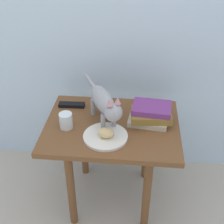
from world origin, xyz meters
name	(u,v)px	position (x,y,z in m)	size (l,w,h in m)	color
ground_plane	(112,196)	(0.00, 0.00, 0.00)	(6.00, 6.00, 0.00)	#B2A899
back_panel	(119,5)	(0.00, 0.39, 1.10)	(4.00, 0.04, 2.20)	silver
side_table	(112,138)	(0.00, 0.00, 0.48)	(0.72, 0.54, 0.57)	brown
plate	(105,136)	(-0.02, -0.12, 0.58)	(0.23, 0.23, 0.01)	silver
bread_roll	(106,133)	(-0.02, -0.13, 0.61)	(0.08, 0.06, 0.05)	#E0BC7A
cat	(104,103)	(-0.04, 0.01, 0.70)	(0.25, 0.44, 0.23)	#99999E
book_stack	(150,114)	(0.20, 0.04, 0.62)	(0.24, 0.18, 0.10)	#BCB299
candle_jar	(66,121)	(-0.24, -0.05, 0.61)	(0.07, 0.07, 0.08)	silver
tv_remote	(72,105)	(-0.25, 0.16, 0.58)	(0.15, 0.04, 0.02)	black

